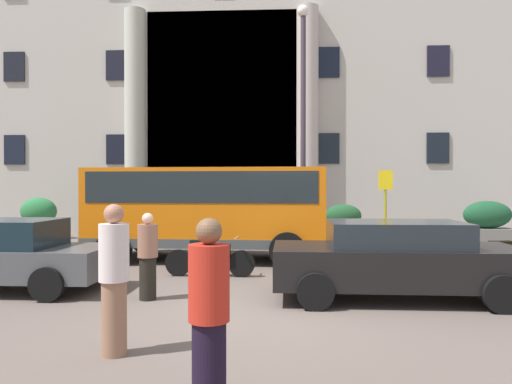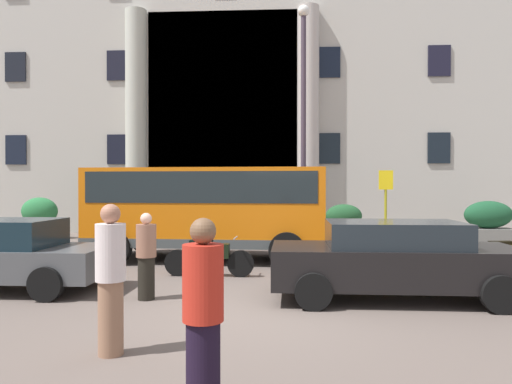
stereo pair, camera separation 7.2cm
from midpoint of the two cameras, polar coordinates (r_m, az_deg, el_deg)
The scene contains 15 objects.
ground_plane at distance 8.20m, azimuth 0.52°, elevation -14.12°, with size 80.00×64.00×0.12m, color #5C504A.
office_building_facade at distance 26.16m, azimuth 2.24°, elevation 14.50°, with size 40.09×9.71×16.60m.
orange_minibus at distance 13.58m, azimuth -5.68°, elevation -1.49°, with size 6.48×2.98×2.52m.
bus_stop_sign at distance 15.79m, azimuth 14.77°, elevation -1.04°, with size 0.44×0.08×2.54m.
hedge_planter_entrance_left at distance 20.72m, azimuth -24.17°, elevation -2.88°, with size 1.48×0.95×1.61m.
hedge_planter_entrance_right at distance 19.59m, azimuth -15.94°, elevation -3.32°, with size 2.00×0.92×1.42m.
hedge_planter_far_west at distance 19.74m, azimuth 25.34°, elevation -3.20°, with size 1.81×0.95×1.51m.
hedge_planter_far_east at distance 18.44m, azimuth 10.05°, elevation -3.62°, with size 1.40×0.85×1.37m.
parked_estate_mid at distance 9.19m, azimuth 15.76°, elevation -7.52°, with size 4.39×2.04×1.40m.
motorcycle_far_end at distance 12.26m, azimuth 27.16°, elevation -6.79°, with size 2.04×0.57×0.89m.
scooter_by_planter at distance 11.13m, azimuth -5.82°, elevation -7.47°, with size 2.04×0.55×0.89m.
pedestrian_man_red_shirt at distance 4.38m, azimuth -6.00°, elevation -14.42°, with size 0.36×0.36×1.76m.
pedestrian_woman_dark_dress at distance 9.02m, azimuth -12.77°, elevation -7.35°, with size 0.36×0.36×1.56m.
pedestrian_child_trailing at distance 6.19m, azimuth -16.59°, elevation -9.65°, with size 0.36×0.36×1.82m.
lamppost_plaza_centre at distance 16.98m, azimuth 5.41°, elevation 9.85°, with size 0.40×0.40×8.22m.
Camera 1 is at (0.31, -7.92, 2.03)m, focal length 34.21 mm.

